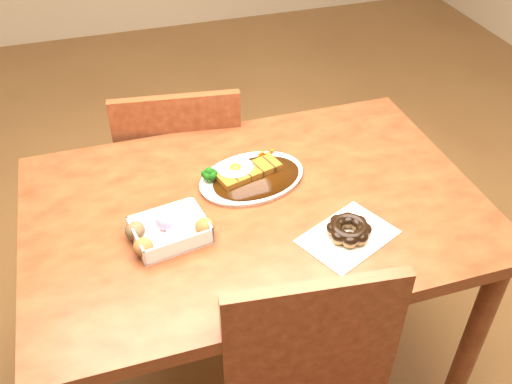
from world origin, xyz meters
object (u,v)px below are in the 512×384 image
object	(u,v)px
chair_far	(182,175)
donut_box	(169,231)
pon_de_ring	(349,230)
table	(255,231)
katsu_curry_plate	(250,176)

from	to	relation	value
chair_far	donut_box	size ratio (longest dim) A/B	4.07
pon_de_ring	donut_box	bearing A→B (deg)	163.15
donut_box	pon_de_ring	xyz separation A→B (m)	(0.42, -0.13, -0.00)
table	chair_far	distance (m)	0.57
katsu_curry_plate	donut_box	xyz separation A→B (m)	(-0.26, -0.16, 0.01)
table	donut_box	bearing A→B (deg)	-165.20
donut_box	pon_de_ring	size ratio (longest dim) A/B	0.79
donut_box	pon_de_ring	distance (m)	0.44
katsu_curry_plate	donut_box	bearing A→B (deg)	-147.32
table	pon_de_ring	xyz separation A→B (m)	(0.18, -0.19, 0.12)
table	chair_far	bearing A→B (deg)	101.67
chair_far	katsu_curry_plate	distance (m)	0.54
chair_far	donut_box	distance (m)	0.68
table	pon_de_ring	world-z (taller)	pon_de_ring
chair_far	donut_box	bearing A→B (deg)	85.45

